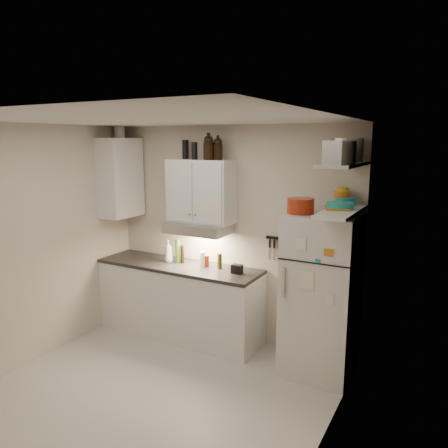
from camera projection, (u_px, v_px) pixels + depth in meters
The scene contains 36 objects.
floor at pixel (157, 394), 4.25m from camera, with size 3.20×3.00×0.02m, color #BBB7AD.
ceiling at pixel (149, 118), 3.76m from camera, with size 3.20×3.00×0.02m, color silver.
back_wall at pixel (230, 234), 5.31m from camera, with size 3.20×0.02×2.60m, color beige.
left_wall at pixel (35, 245), 4.76m from camera, with size 0.02×3.00×2.60m, color beige.
right_wall at pixel (326, 293), 3.25m from camera, with size 0.02×3.00×2.60m, color beige.
base_cabinet at pixel (179, 301), 5.46m from camera, with size 2.10×0.60×0.88m, color white.
countertop at pixel (179, 266), 5.37m from camera, with size 2.10×0.62×0.04m, color #272321.
upper_cabinet at pixel (201, 191), 5.20m from camera, with size 0.80×0.33×0.75m, color white.
side_cabinet at pixel (120, 178), 5.59m from camera, with size 0.33×0.55×1.00m, color white.
range_hood at pixel (199, 228), 5.22m from camera, with size 0.76×0.46×0.12m, color silver.
fridge at pixel (321, 295), 4.50m from camera, with size 0.70×0.68×1.70m, color silver.
shelf_hi at pixel (344, 165), 4.04m from camera, with size 0.30×0.95×0.03m, color white.
shelf_lo at pixel (342, 211), 4.12m from camera, with size 0.30×0.95×0.03m, color white.
knife_strip at pixel (283, 239), 4.95m from camera, with size 0.42×0.02×0.03m, color black.
dutch_oven at pixel (301, 206), 4.35m from camera, with size 0.27×0.27×0.16m, color maroon.
book_stack at pixel (337, 212), 4.18m from camera, with size 0.22×0.28×0.09m, color #C76B18.
spice_jar at pixel (333, 209), 4.31m from camera, with size 0.07×0.07×0.11m, color silver.
stock_pot at pixel (347, 150), 4.22m from camera, with size 0.32×0.32×0.23m, color silver.
tin_a at pixel (338, 154), 3.99m from camera, with size 0.17×0.16×0.17m, color #AAAAAD.
tin_b at pixel (339, 153), 3.71m from camera, with size 0.20×0.20×0.20m, color #AAAAAD.
bowl_teal at pixel (345, 201), 4.40m from camera, with size 0.21×0.21×0.09m, color teal.
bowl_orange at pixel (342, 194), 4.43m from camera, with size 0.17×0.17×0.05m, color orange.
bowl_yellow at pixel (342, 189), 4.42m from camera, with size 0.13×0.13×0.04m, color gold.
plates at pixel (340, 206), 4.16m from camera, with size 0.25×0.25×0.06m, color teal.
growler_a at pixel (209, 147), 4.97m from camera, with size 0.12×0.12×0.28m, color black, non-canonical shape.
growler_b at pixel (218, 149), 4.97m from camera, with size 0.11×0.11×0.26m, color black, non-canonical shape.
thermos_a at pixel (195, 151), 5.08m from camera, with size 0.07×0.07×0.20m, color black.
thermos_b at pixel (186, 149), 5.27m from camera, with size 0.08×0.08×0.23m, color black.
side_jar at pixel (119, 131), 5.58m from camera, with size 0.13×0.13×0.18m, color silver.
soap_bottle at pixel (168, 250), 5.46m from camera, with size 0.12×0.12×0.31m, color white.
pepper_mill at pixel (219, 261), 5.18m from camera, with size 0.06×0.06×0.19m, color brown.
oil_bottle at pixel (178, 251), 5.42m from camera, with size 0.06×0.06×0.30m, color #3B6118.
vinegar_bottle at pixel (182, 254), 5.41m from camera, with size 0.05×0.05×0.23m, color black.
clear_bottle at pixel (202, 260), 5.23m from camera, with size 0.06×0.06×0.19m, color silver.
red_jar at pixel (206, 261), 5.27m from camera, with size 0.07×0.07×0.14m, color maroon.
caddy at pixel (237, 269), 5.00m from camera, with size 0.12×0.09×0.10m, color black.
Camera 1 is at (2.42, -3.08, 2.42)m, focal length 35.00 mm.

